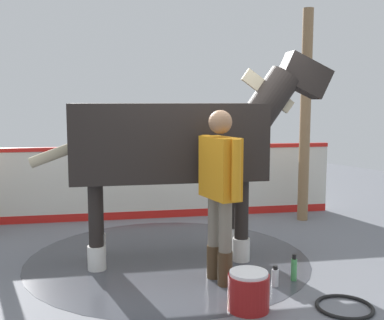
{
  "coord_description": "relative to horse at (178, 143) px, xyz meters",
  "views": [
    {
      "loc": [
        -4.46,
        2.83,
        1.84
      ],
      "look_at": [
        -0.21,
        0.16,
        1.21
      ],
      "focal_mm": 44.35,
      "sensor_mm": 36.0,
      "label": 1
    }
  ],
  "objects": [
    {
      "name": "bottle_shampoo",
      "position": [
        -1.26,
        -0.38,
        -1.26
      ],
      "size": [
        0.07,
        0.07,
        0.21
      ],
      "color": "white",
      "rests_on": "ground"
    },
    {
      "name": "ground_plane",
      "position": [
        -0.19,
        -0.1,
        -1.37
      ],
      "size": [
        16.0,
        16.0,
        0.02
      ],
      "primitive_type": "cube",
      "color": "slate"
    },
    {
      "name": "horse",
      "position": [
        0.0,
        0.0,
        0.0
      ],
      "size": [
        1.66,
        3.3,
        2.41
      ],
      "rotation": [
        0.0,
        0.0,
        -1.95
      ],
      "color": "black",
      "rests_on": "ground"
    },
    {
      "name": "roof_post_near",
      "position": [
        0.52,
        -2.55,
        0.24
      ],
      "size": [
        0.16,
        0.16,
        3.2
      ],
      "primitive_type": "cylinder",
      "color": "olive",
      "rests_on": "ground"
    },
    {
      "name": "bottle_spray",
      "position": [
        -1.25,
        -0.65,
        -1.23
      ],
      "size": [
        0.06,
        0.06,
        0.28
      ],
      "color": "#4CA559",
      "rests_on": "ground"
    },
    {
      "name": "barrier_wall",
      "position": [
        1.88,
        -0.63,
        -0.83
      ],
      "size": [
        2.26,
        5.44,
        1.15
      ],
      "color": "silver",
      "rests_on": "ground"
    },
    {
      "name": "wet_patch",
      "position": [
        0.04,
        0.11,
        -1.36
      ],
      "size": [
        3.28,
        3.28,
        0.0
      ],
      "primitive_type": "cylinder",
      "color": "#42444C",
      "rests_on": "ground"
    },
    {
      "name": "wash_bucket",
      "position": [
        -1.54,
        0.18,
        -1.18
      ],
      "size": [
        0.37,
        0.37,
        0.35
      ],
      "color": "maroon",
      "rests_on": "ground"
    },
    {
      "name": "hose_coil",
      "position": [
        -1.98,
        -0.55,
        -1.34
      ],
      "size": [
        0.51,
        0.51,
        0.03
      ],
      "primitive_type": "torus",
      "color": "black",
      "rests_on": "ground"
    },
    {
      "name": "handler",
      "position": [
        -0.86,
        0.02,
        -0.34
      ],
      "size": [
        0.69,
        0.27,
        1.75
      ],
      "rotation": [
        0.0,
        0.0,
        1.47
      ],
      "color": "#47331E",
      "rests_on": "ground"
    }
  ]
}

